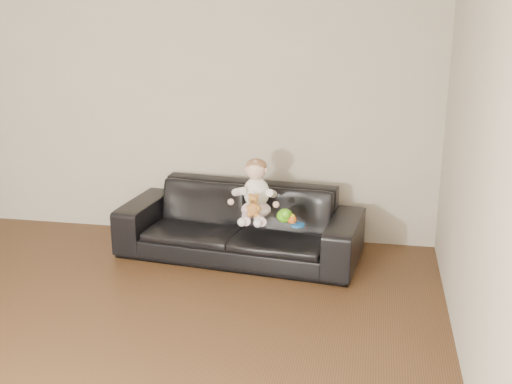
% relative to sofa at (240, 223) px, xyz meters
% --- Properties ---
extents(wall_back, '(5.00, 0.00, 5.00)m').
position_rel_sofa_xyz_m(wall_back, '(-0.81, 0.50, 1.00)').
color(wall_back, '#B3A996').
rests_on(wall_back, ground).
extents(wall_right, '(0.00, 5.50, 5.50)m').
position_rel_sofa_xyz_m(wall_right, '(1.69, -2.25, 1.00)').
color(wall_right, '#B3A996').
rests_on(wall_right, ground).
extents(sofa, '(2.13, 1.03, 0.60)m').
position_rel_sofa_xyz_m(sofa, '(0.00, 0.00, 0.00)').
color(sofa, black).
rests_on(sofa, floor).
extents(baby, '(0.38, 0.45, 0.50)m').
position_rel_sofa_xyz_m(baby, '(0.16, -0.11, 0.32)').
color(baby, '#FCD5DF').
rests_on(baby, sofa).
extents(teddy_bear, '(0.12, 0.12, 0.19)m').
position_rel_sofa_xyz_m(teddy_bear, '(0.17, -0.26, 0.25)').
color(teddy_bear, '#B27633').
rests_on(teddy_bear, sofa).
extents(toy_green, '(0.18, 0.19, 0.11)m').
position_rel_sofa_xyz_m(toy_green, '(0.41, -0.18, 0.15)').
color(toy_green, '#64DD1A').
rests_on(toy_green, sofa).
extents(toy_rattle, '(0.09, 0.09, 0.08)m').
position_rel_sofa_xyz_m(toy_rattle, '(0.48, -0.22, 0.13)').
color(toy_rattle, orange).
rests_on(toy_rattle, sofa).
extents(toy_blue_disc, '(0.13, 0.13, 0.02)m').
position_rel_sofa_xyz_m(toy_blue_disc, '(0.53, -0.25, 0.10)').
color(toy_blue_disc, blue).
rests_on(toy_blue_disc, sofa).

